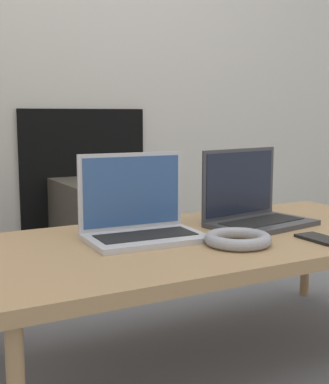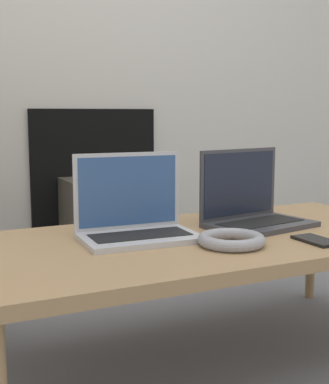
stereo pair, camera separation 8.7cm
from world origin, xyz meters
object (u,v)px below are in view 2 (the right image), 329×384
(laptop_right, at_px, (252,208))
(headphones, at_px, (231,240))
(phone, at_px, (316,240))
(laptop_left, at_px, (135,218))
(tv, at_px, (111,218))

(laptop_right, relative_size, headphones, 1.96)
(phone, bearing_deg, headphones, 164.04)
(laptop_left, distance_m, laptop_right, 0.40)
(phone, bearing_deg, tv, 92.77)
(laptop_right, height_order, phone, laptop_right)
(phone, distance_m, tv, 1.48)
(laptop_left, height_order, tv, laptop_left)
(headphones, bearing_deg, laptop_right, 44.42)
(phone, relative_size, tv, 0.27)
(headphones, xyz_separation_m, phone, (0.24, -0.07, -0.01))
(laptop_right, xyz_separation_m, tv, (-0.04, 1.20, -0.24))
(laptop_right, relative_size, phone, 2.67)
(laptop_right, distance_m, tv, 1.22)
(phone, xyz_separation_m, tv, (-0.07, 1.47, -0.19))
(phone, bearing_deg, laptop_right, 96.32)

